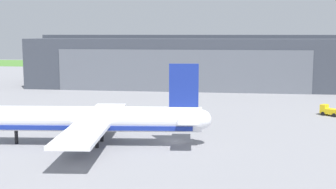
% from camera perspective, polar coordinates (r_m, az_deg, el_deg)
% --- Properties ---
extents(ground_plane, '(440.00, 440.00, 0.00)m').
position_cam_1_polar(ground_plane, '(74.95, 0.64, -6.03)').
color(ground_plane, gray).
extents(grass_field_strip, '(440.00, 56.00, 0.08)m').
position_cam_1_polar(grass_field_strip, '(259.78, 5.92, 3.76)').
color(grass_field_strip, '#4B8032').
rests_on(grass_field_strip, ground_plane).
extents(maintenance_hangar, '(102.01, 42.06, 17.34)m').
position_cam_1_polar(maintenance_hangar, '(158.16, 2.52, 4.24)').
color(maintenance_hangar, '#383D47').
rests_on(maintenance_hangar, ground_plane).
extents(airliner_near_left, '(39.10, 34.84, 13.12)m').
position_cam_1_polar(airliner_near_left, '(73.61, -9.86, -3.17)').
color(airliner_near_left, white).
rests_on(airliner_near_left, ground_plane).
extents(pushback_tractor, '(4.50, 4.05, 2.35)m').
position_cam_1_polar(pushback_tractor, '(104.56, 19.75, -1.94)').
color(pushback_tractor, yellow).
rests_on(pushback_tractor, ground_plane).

